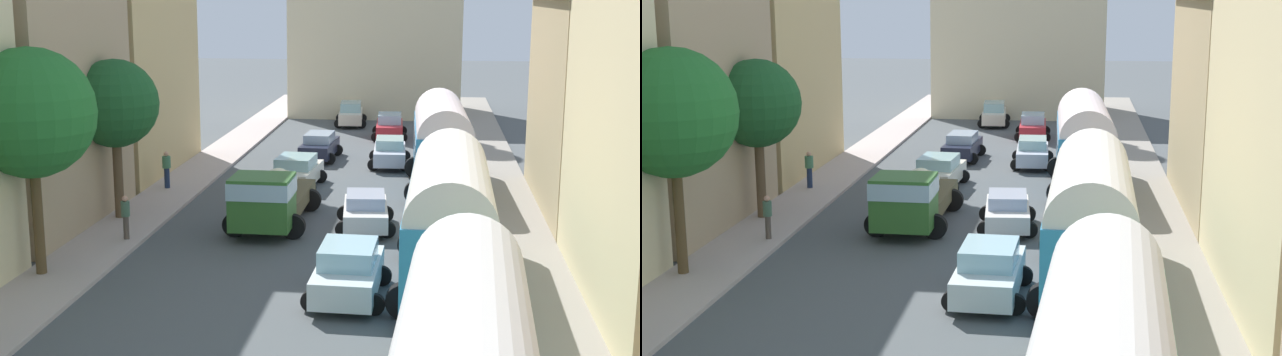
{
  "view_description": "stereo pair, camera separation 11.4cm",
  "coord_description": "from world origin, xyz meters",
  "views": [
    {
      "loc": [
        4.02,
        -11.29,
        8.71
      ],
      "look_at": [
        0.0,
        19.92,
        1.97
      ],
      "focal_mm": 48.73,
      "sensor_mm": 36.0,
      "label": 1
    },
    {
      "loc": [
        4.14,
        -11.28,
        8.71
      ],
      "look_at": [
        0.0,
        19.92,
        1.97
      ],
      "focal_mm": 48.73,
      "sensor_mm": 36.0,
      "label": 2
    }
  ],
  "objects": [
    {
      "name": "parked_bus_1",
      "position": [
        4.65,
        13.92,
        2.31
      ],
      "size": [
        3.46,
        8.99,
        4.18
      ],
      "color": "teal",
      "rests_on": "ground"
    },
    {
      "name": "parked_bus_2",
      "position": [
        4.52,
        27.09,
        2.32
      ],
      "size": [
        3.39,
        8.73,
        4.17
      ],
      "color": "teal",
      "rests_on": "ground"
    },
    {
      "name": "car_2",
      "position": [
        -1.29,
        46.06,
        0.78
      ],
      "size": [
        2.28,
        4.4,
        1.56
      ],
      "color": "beige",
      "rests_on": "ground"
    },
    {
      "name": "distant_church",
      "position": [
        -0.0,
        51.78,
        6.73
      ],
      "size": [
        12.01,
        7.49,
        20.09
      ],
      "color": "beige",
      "rests_on": "ground"
    },
    {
      "name": "car_5",
      "position": [
        1.98,
        32.42,
        0.74
      ],
      "size": [
        2.26,
        4.04,
        1.46
      ],
      "color": "silver",
      "rests_on": "ground"
    },
    {
      "name": "sidewalk_left",
      "position": [
        -7.25,
        27.0,
        0.07
      ],
      "size": [
        2.5,
        70.0,
        0.14
      ],
      "primitive_type": "cube",
      "color": "#B4A49E",
      "rests_on": "ground"
    },
    {
      "name": "cargo_truck_0",
      "position": [
        -1.85,
        19.82,
        1.22
      ],
      "size": [
        3.09,
        6.89,
        2.33
      ],
      "color": "#2E5F25",
      "rests_on": "ground"
    },
    {
      "name": "pedestrian_1",
      "position": [
        -6.59,
        17.28,
        0.99
      ],
      "size": [
        0.44,
        0.44,
        1.71
      ],
      "color": "brown",
      "rests_on": "ground"
    },
    {
      "name": "ground_plane",
      "position": [
        0.0,
        27.0,
        0.0
      ],
      "size": [
        154.0,
        154.0,
        0.0
      ],
      "primitive_type": "plane",
      "color": "#4B5052"
    },
    {
      "name": "car_4",
      "position": [
        1.69,
        20.17,
        0.71
      ],
      "size": [
        2.38,
        3.81,
        1.38
      ],
      "color": "silver",
      "rests_on": "ground"
    },
    {
      "name": "building_left_2",
      "position": [
        -10.56,
        19.23,
        6.59
      ],
      "size": [
        4.13,
        9.07,
        13.17
      ],
      "color": "tan",
      "rests_on": "ground"
    },
    {
      "name": "sidewalk_right",
      "position": [
        7.25,
        27.0,
        0.07
      ],
      "size": [
        2.5,
        70.0,
        0.14
      ],
      "primitive_type": "cube",
      "color": "gray",
      "rests_on": "ground"
    },
    {
      "name": "roadside_tree_2",
      "position": [
        -7.9,
        20.21,
        4.56
      ],
      "size": [
        3.37,
        3.37,
        6.28
      ],
      "color": "brown",
      "rests_on": "ground"
    },
    {
      "name": "pedestrian_0",
      "position": [
        -7.62,
        25.47,
        1.01
      ],
      "size": [
        0.51,
        0.51,
        1.78
      ],
      "color": "#1D2C4B",
      "rests_on": "ground"
    },
    {
      "name": "car_0",
      "position": [
        -1.98,
        26.79,
        0.75
      ],
      "size": [
        2.55,
        4.23,
        1.47
      ],
      "color": "beige",
      "rests_on": "ground"
    },
    {
      "name": "car_3",
      "position": [
        1.77,
        12.61,
        0.81
      ],
      "size": [
        2.43,
        4.05,
        1.62
      ],
      "color": "silver",
      "rests_on": "ground"
    },
    {
      "name": "roadside_tree_1",
      "position": [
        -7.9,
        13.23,
        5.16
      ],
      "size": [
        3.96,
        3.96,
        7.16
      ],
      "color": "brown",
      "rests_on": "ground"
    },
    {
      "name": "building_left_3",
      "position": [
        -10.69,
        29.43,
        7.23
      ],
      "size": [
        4.83,
        10.21,
        14.4
      ],
      "color": "tan",
      "rests_on": "ground"
    },
    {
      "name": "car_6",
      "position": [
        1.55,
        40.95,
        0.77
      ],
      "size": [
        2.26,
        4.19,
        1.53
      ],
      "color": "#B6242E",
      "rests_on": "ground"
    },
    {
      "name": "car_1",
      "position": [
        -1.81,
        33.76,
        0.73
      ],
      "size": [
        2.27,
        4.14,
        1.43
      ],
      "color": "#1B1F32",
      "rests_on": "ground"
    },
    {
      "name": "building_right_2",
      "position": [
        11.35,
        24.46,
        4.7
      ],
      "size": [
        6.28,
        11.23,
        9.33
      ],
      "color": "tan",
      "rests_on": "ground"
    }
  ]
}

